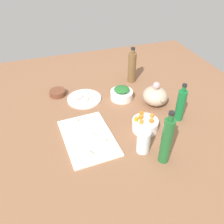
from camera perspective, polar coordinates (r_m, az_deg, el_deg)
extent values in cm
cube|color=brown|center=(134.90, 0.00, -2.20)|extent=(190.00, 190.00, 3.00)
cube|color=white|center=(122.62, -5.62, -6.01)|extent=(36.95, 25.91, 1.00)
cylinder|color=white|center=(150.20, -6.54, 3.12)|extent=(20.82, 20.82, 1.20)
cylinder|color=white|center=(149.41, 2.27, 4.06)|extent=(13.83, 13.83, 5.14)
cylinder|color=white|center=(126.61, 7.77, -3.05)|extent=(13.44, 13.44, 6.03)
cylinder|color=brown|center=(156.64, -12.67, 4.45)|extent=(9.91, 9.91, 3.48)
ellipsoid|color=tan|center=(145.41, 10.12, 3.74)|extent=(15.76, 14.54, 10.71)
sphere|color=#B79393|center=(141.69, 10.43, 6.14)|extent=(4.41, 4.41, 4.41)
cylinder|color=tan|center=(139.88, 11.40, 2.75)|extent=(5.38, 2.00, 3.93)
cylinder|color=#156A32|center=(133.99, 15.83, 1.47)|extent=(4.80, 4.80, 17.91)
cylinder|color=#156A32|center=(128.44, 16.60, 5.25)|extent=(2.16, 2.16, 2.97)
cylinder|color=black|center=(127.41, 16.76, 6.05)|extent=(2.40, 2.40, 1.20)
cylinder|color=brown|center=(164.62, 4.72, 10.35)|extent=(5.37, 5.37, 20.43)
cylinder|color=brown|center=(159.79, 4.94, 14.05)|extent=(2.42, 2.42, 2.65)
cylinder|color=black|center=(159.05, 4.97, 14.69)|extent=(2.69, 2.69, 1.20)
cylinder|color=#20602B|center=(106.68, 12.70, -6.77)|extent=(4.85, 4.85, 23.14)
cylinder|color=#20602B|center=(98.28, 13.71, -1.25)|extent=(2.18, 2.18, 3.01)
cylinder|color=black|center=(97.03, 13.89, -0.28)|extent=(2.43, 2.43, 1.20)
cylinder|color=white|center=(113.26, 7.39, -6.90)|extent=(6.27, 6.27, 11.65)
cube|color=orange|center=(123.47, 9.30, -2.08)|extent=(1.98, 1.98, 1.80)
cube|color=orange|center=(127.47, 6.92, -0.39)|extent=(2.52, 2.52, 1.80)
cube|color=orange|center=(122.09, 6.93, -2.34)|extent=(2.48, 2.48, 1.80)
cube|color=orange|center=(126.86, 9.41, -0.87)|extent=(2.51, 2.51, 1.80)
cube|color=orange|center=(125.15, 6.85, -1.19)|extent=(2.45, 2.45, 1.80)
cube|color=orange|center=(123.53, 5.77, -1.70)|extent=(2.55, 2.55, 1.80)
ellipsoid|color=#236028|center=(147.28, 2.31, 5.36)|extent=(10.60, 10.77, 2.81)
cube|color=white|center=(152.17, -6.05, 4.42)|extent=(3.03, 3.03, 2.20)
cube|color=white|center=(150.00, -7.39, 3.77)|extent=(2.99, 2.99, 2.20)
cube|color=white|center=(148.61, -5.40, 3.59)|extent=(3.09, 3.09, 2.20)
cube|color=white|center=(146.20, -6.15, 2.91)|extent=(3.04, 3.04, 2.20)
cube|color=#FADFD2|center=(147.50, -8.14, 3.07)|extent=(3.11, 3.11, 2.20)
pyramid|color=beige|center=(112.26, -5.24, -9.70)|extent=(6.97, 6.88, 2.75)
pyramid|color=beige|center=(125.29, -6.48, -3.93)|extent=(4.91, 5.17, 2.36)
pyramid|color=beige|center=(121.36, -4.62, -5.32)|extent=(6.02, 6.11, 2.62)
pyramid|color=beige|center=(130.51, -8.47, -2.00)|extent=(5.90, 5.90, 3.00)
pyramid|color=beige|center=(118.00, -1.76, -6.90)|extent=(6.85, 6.80, 2.02)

